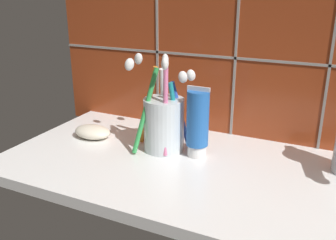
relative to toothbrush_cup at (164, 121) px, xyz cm
name	(u,v)px	position (x,y,z in cm)	size (l,w,h in cm)	color
sink_counter	(193,170)	(7.91, -4.10, -6.86)	(70.62, 35.82, 2.00)	white
tile_wall_backsplash	(230,28)	(7.91, 14.05, 16.49)	(80.62, 1.72, 48.69)	#933819
toothbrush_cup	(164,121)	(0.00, 0.00, 0.00)	(12.03, 12.61, 18.90)	silver
toothpaste_tube	(198,123)	(6.95, -0.03, 0.76)	(4.30, 4.10, 13.43)	white
soap_bar	(93,132)	(-16.08, -1.18, -4.53)	(8.15, 5.49, 2.66)	silver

